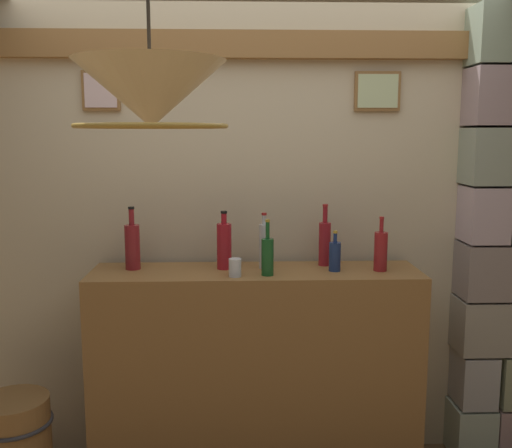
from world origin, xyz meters
name	(u,v)px	position (x,y,z in m)	size (l,w,h in m)	color
panelled_rear_partition	(254,222)	(0.00, 1.10, 1.33)	(3.66, 0.15, 2.52)	beige
stone_pillar	(500,239)	(1.34, 0.97, 1.25)	(0.45, 0.30, 2.46)	#AABCA9
bar_shelf_unit	(256,374)	(0.00, 0.81, 0.56)	(1.69, 0.42, 1.12)	olive
liquor_bottle_rye	(325,242)	(0.37, 0.92, 1.25)	(0.06, 0.06, 0.33)	maroon
liquor_bottle_rum	(132,246)	(-0.64, 0.86, 1.25)	(0.08, 0.08, 0.33)	maroon
liquor_bottle_whiskey	(264,245)	(0.05, 0.86, 1.25)	(0.05, 0.05, 0.29)	silver
liquor_bottle_vermouth	(381,251)	(0.64, 0.78, 1.23)	(0.07, 0.07, 0.28)	maroon
liquor_bottle_mezcal	(224,245)	(-0.16, 0.85, 1.25)	(0.08, 0.08, 0.30)	#A51B26
liquor_bottle_brandy	(335,256)	(0.40, 0.79, 1.20)	(0.06, 0.06, 0.21)	navy
liquor_bottle_tequila	(267,256)	(0.06, 0.71, 1.22)	(0.06, 0.06, 0.28)	#195324
glass_tumbler_rocks	(235,268)	(-0.11, 0.69, 1.17)	(0.06, 0.06, 0.09)	silver
pendant_lamp	(151,96)	(-0.38, -0.17, 1.94)	(0.50, 0.50, 0.55)	beige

